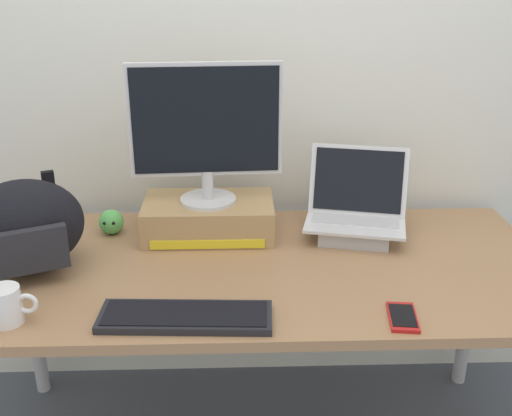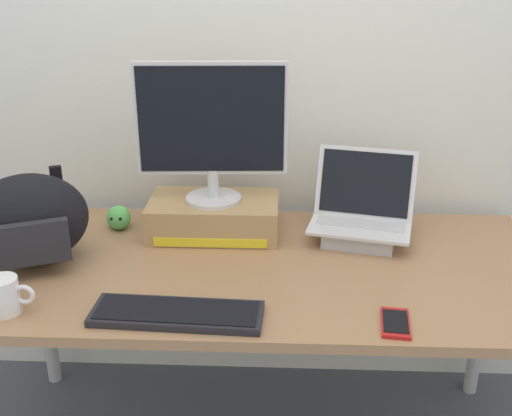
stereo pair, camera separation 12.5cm
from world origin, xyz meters
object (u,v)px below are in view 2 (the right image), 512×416
Objects in this scene: desktop_monitor at (211,129)px; messenger_backpack at (29,220)px; plush_toy at (119,218)px; open_laptop at (361,223)px; toner_box_yellow at (214,216)px; coffee_mug at (4,296)px; external_keyboard at (177,314)px; cell_phone at (395,323)px.

desktop_monitor is 1.21× the size of messenger_backpack.
open_laptop is at bearing -2.94° from plush_toy.
toner_box_yellow is 0.89× the size of desktop_monitor.
open_laptop reaches higher than coffee_mug.
desktop_monitor is (0.00, -0.00, 0.30)m from toner_box_yellow.
open_laptop is at bearing 46.59° from external_keyboard.
open_laptop is 0.72m from external_keyboard.
cell_phone is at bearing -33.40° from plush_toy.
desktop_monitor is 0.63m from external_keyboard.
cell_phone is at bearing -49.31° from desktop_monitor.
messenger_backpack is at bearing 170.66° from cell_phone.
open_laptop is 0.80m from plush_toy.
toner_box_yellow is 5.15× the size of plush_toy.
messenger_backpack is 2.78× the size of cell_phone.
messenger_backpack is 1.08m from cell_phone.
toner_box_yellow is 0.48m from open_laptop.
desktop_monitor is at bearing 88.46° from external_keyboard.
messenger_backpack is 3.15× the size of coffee_mug.
plush_toy is (-0.32, 0.01, -0.31)m from desktop_monitor.
messenger_backpack is at bearing -155.23° from toner_box_yellow.
desktop_monitor is 0.82m from cell_phone.
toner_box_yellow is 3.38× the size of coffee_mug.
coffee_mug is (-0.44, 0.01, 0.04)m from external_keyboard.
open_laptop is 0.51m from cell_phone.
messenger_backpack is 0.30m from coffee_mug.
open_laptop is at bearing -3.41° from toner_box_yellow.
coffee_mug reaches higher than plush_toy.
open_laptop reaches higher than external_keyboard.
external_keyboard is at bearing -54.02° from messenger_backpack.
external_keyboard is at bearing -97.38° from desktop_monitor.
cell_phone is (0.51, -0.54, -0.35)m from desktop_monitor.
plush_toy is at bearing 29.25° from messenger_backpack.
coffee_mug is (0.03, -0.28, -0.09)m from messenger_backpack.
messenger_backpack reaches higher than toner_box_yellow.
toner_box_yellow is at bearing -2.26° from plush_toy.
plush_toy is (0.16, 0.53, -0.01)m from coffee_mug.
coffee_mug is at bearing -136.05° from desktop_monitor.
desktop_monitor is 5.82× the size of plush_toy.
external_keyboard is 0.57m from messenger_backpack.
cell_phone is 1.72× the size of plush_toy.
toner_box_yellow is 0.71m from coffee_mug.
desktop_monitor reaches higher than external_keyboard.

